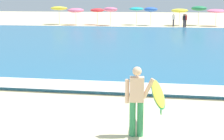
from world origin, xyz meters
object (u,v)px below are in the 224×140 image
(surfer_with_board, at_px, (146,96))
(beach_umbrella_3, at_px, (110,9))
(beachgoer_near_row_right, at_px, (184,20))
(beachgoer_near_row_mid, at_px, (186,20))
(beach_umbrella_6, at_px, (180,11))
(beach_umbrella_1, at_px, (76,10))
(beach_umbrella_7, at_px, (199,8))
(beach_umbrella_8, at_px, (216,11))
(beach_umbrella_0, at_px, (59,8))
(beach_umbrella_4, at_px, (137,9))
(beachgoer_near_row_left, at_px, (174,19))
(beach_umbrella_2, at_px, (97,10))
(beach_umbrella_5, at_px, (151,10))

(surfer_with_board, bearing_deg, beach_umbrella_3, 100.81)
(beach_umbrella_3, bearing_deg, beachgoer_near_row_right, -9.45)
(beachgoer_near_row_mid, bearing_deg, beach_umbrella_6, 105.44)
(beach_umbrella_1, bearing_deg, beachgoer_near_row_mid, -6.00)
(beach_umbrella_6, relative_size, beachgoer_near_row_mid, 1.33)
(beach_umbrella_7, xyz_separation_m, beach_umbrella_8, (1.99, -0.91, -0.27))
(beach_umbrella_0, relative_size, beach_umbrella_1, 1.10)
(beach_umbrella_4, bearing_deg, beachgoer_near_row_mid, -23.45)
(surfer_with_board, distance_m, beach_umbrella_4, 36.39)
(beach_umbrella_4, relative_size, beach_umbrella_7, 0.93)
(beach_umbrella_4, relative_size, beachgoer_near_row_right, 1.44)
(beach_umbrella_1, height_order, beach_umbrella_4, beach_umbrella_4)
(beach_umbrella_8, bearing_deg, beach_umbrella_0, -179.34)
(beach_umbrella_1, height_order, beachgoer_near_row_mid, beach_umbrella_1)
(beach_umbrella_7, bearing_deg, surfer_with_board, -96.70)
(beach_umbrella_8, distance_m, beachgoer_near_row_left, 5.38)
(surfer_with_board, distance_m, beachgoer_near_row_left, 34.45)
(surfer_with_board, relative_size, beach_umbrella_2, 1.30)
(beachgoer_near_row_left, bearing_deg, beach_umbrella_5, 156.23)
(beach_umbrella_4, xyz_separation_m, beachgoer_near_row_left, (4.67, -1.77, -1.19))
(beachgoer_near_row_right, bearing_deg, beach_umbrella_2, 167.76)
(beach_umbrella_2, bearing_deg, beachgoer_near_row_mid, -10.69)
(beach_umbrella_0, bearing_deg, beach_umbrella_4, 3.95)
(beach_umbrella_5, relative_size, beachgoer_near_row_mid, 1.47)
(beach_umbrella_0, relative_size, beach_umbrella_4, 1.05)
(beach_umbrella_0, height_order, beach_umbrella_5, beach_umbrella_0)
(beachgoer_near_row_left, bearing_deg, beach_umbrella_7, 35.26)
(beach_umbrella_0, xyz_separation_m, beach_umbrella_2, (5.05, 0.15, -0.23))
(beach_umbrella_1, distance_m, beachgoer_near_row_right, 13.67)
(beach_umbrella_4, xyz_separation_m, beachgoer_near_row_right, (5.86, -2.90, -1.19))
(beachgoer_near_row_mid, bearing_deg, beach_umbrella_8, 30.09)
(surfer_with_board, relative_size, beachgoer_near_row_left, 1.75)
(surfer_with_board, xyz_separation_m, beachgoer_near_row_mid, (2.57, 33.58, -0.18))
(beach_umbrella_0, distance_m, beach_umbrella_7, 17.88)
(beach_umbrella_3, height_order, beach_umbrella_6, beach_umbrella_3)
(beach_umbrella_7, distance_m, beach_umbrella_8, 2.21)
(beach_umbrella_2, distance_m, beachgoer_near_row_left, 9.79)
(beach_umbrella_0, xyz_separation_m, beach_umbrella_6, (15.45, 0.43, -0.23))
(beach_umbrella_0, relative_size, beach_umbrella_2, 1.12)
(surfer_with_board, bearing_deg, beach_umbrella_2, 103.38)
(beach_umbrella_4, height_order, beach_umbrella_8, beach_umbrella_4)
(surfer_with_board, height_order, beach_umbrella_1, beach_umbrella_1)
(beach_umbrella_5, bearing_deg, beach_umbrella_6, 4.11)
(beach_umbrella_0, distance_m, beach_umbrella_8, 19.84)
(beach_umbrella_6, bearing_deg, beach_umbrella_5, -175.89)
(beach_umbrella_5, bearing_deg, beach_umbrella_1, -176.03)
(beach_umbrella_0, relative_size, beach_umbrella_7, 0.97)
(surfer_with_board, xyz_separation_m, beach_umbrella_8, (6.30, 35.74, 0.82))
(beach_umbrella_3, relative_size, beach_umbrella_5, 1.01)
(beach_umbrella_3, height_order, beachgoer_near_row_left, beach_umbrella_3)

